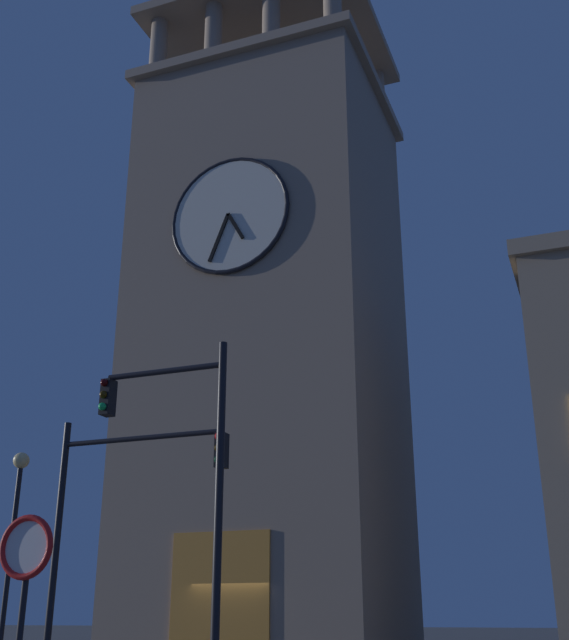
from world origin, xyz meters
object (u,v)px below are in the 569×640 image
Objects in this scene: clocktower at (271,339)px; no_horn_sign at (25,566)px; traffic_signal_mid at (183,465)px; traffic_signal_near at (111,505)px; street_lamp at (14,521)px.

no_horn_sign is at bearing 103.05° from clocktower.
clocktower reaches higher than traffic_signal_mid.
clocktower is 4.66× the size of traffic_signal_near.
clocktower is 4.71× the size of street_lamp.
clocktower is 15.05m from traffic_signal_mid.
traffic_signal_mid is 1.15× the size of street_lamp.
traffic_signal_mid is at bearing 150.28° from street_lamp.
clocktower is at bearing -74.90° from traffic_signal_mid.
traffic_signal_mid reaches higher than street_lamp.
clocktower is 12.02m from street_lamp.
clocktower reaches higher than traffic_signal_near.
no_horn_sign is (-0.72, 5.19, -2.13)m from traffic_signal_mid.
clocktower is 20.65m from no_horn_sign.
traffic_signal_near is 8.05m from no_horn_sign.
street_lamp is (7.27, -4.15, -0.32)m from traffic_signal_mid.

